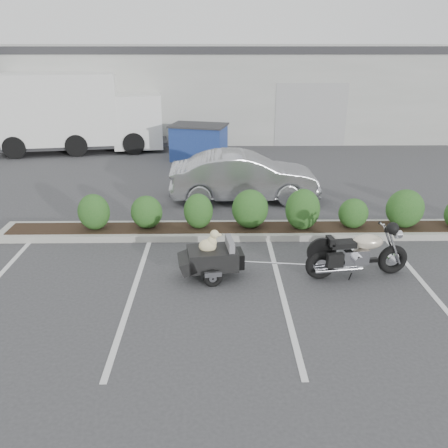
{
  "coord_description": "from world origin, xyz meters",
  "views": [
    {
      "loc": [
        0.03,
        -8.1,
        4.28
      ],
      "look_at": [
        0.17,
        0.91,
        0.75
      ],
      "focal_mm": 38.0,
      "sensor_mm": 36.0,
      "label": 1
    }
  ],
  "objects_px": {
    "motorcycle": "(358,254)",
    "delivery_truck": "(81,114)",
    "dumpster": "(199,142)",
    "sedan": "(244,177)",
    "pet_trailer": "(212,257)"
  },
  "relations": [
    {
      "from": "motorcycle",
      "to": "delivery_truck",
      "type": "relative_size",
      "value": 0.3
    },
    {
      "from": "motorcycle",
      "to": "delivery_truck",
      "type": "xyz_separation_m",
      "value": [
        -8.1,
        11.22,
        0.99
      ]
    },
    {
      "from": "sedan",
      "to": "delivery_truck",
      "type": "height_order",
      "value": "delivery_truck"
    },
    {
      "from": "pet_trailer",
      "to": "dumpster",
      "type": "bearing_deg",
      "value": 85.49
    },
    {
      "from": "motorcycle",
      "to": "delivery_truck",
      "type": "height_order",
      "value": "delivery_truck"
    },
    {
      "from": "motorcycle",
      "to": "pet_trailer",
      "type": "relative_size",
      "value": 1.24
    },
    {
      "from": "sedan",
      "to": "delivery_truck",
      "type": "distance_m",
      "value": 9.02
    },
    {
      "from": "pet_trailer",
      "to": "dumpster",
      "type": "height_order",
      "value": "dumpster"
    },
    {
      "from": "motorcycle",
      "to": "sedan",
      "type": "bearing_deg",
      "value": 104.27
    },
    {
      "from": "delivery_truck",
      "to": "dumpster",
      "type": "bearing_deg",
      "value": -28.13
    },
    {
      "from": "pet_trailer",
      "to": "delivery_truck",
      "type": "xyz_separation_m",
      "value": [
        -5.32,
        11.21,
        1.05
      ]
    },
    {
      "from": "motorcycle",
      "to": "pet_trailer",
      "type": "xyz_separation_m",
      "value": [
        -2.78,
        0.02,
        -0.06
      ]
    },
    {
      "from": "pet_trailer",
      "to": "sedan",
      "type": "xyz_separation_m",
      "value": [
        0.87,
        4.69,
        0.27
      ]
    },
    {
      "from": "dumpster",
      "to": "delivery_truck",
      "type": "height_order",
      "value": "delivery_truck"
    },
    {
      "from": "motorcycle",
      "to": "sedan",
      "type": "xyz_separation_m",
      "value": [
        -1.92,
        4.71,
        0.21
      ]
    }
  ]
}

